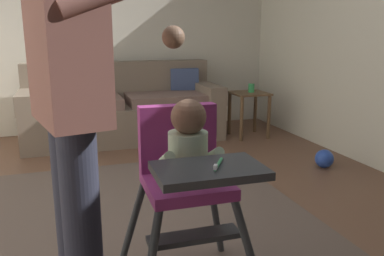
{
  "coord_description": "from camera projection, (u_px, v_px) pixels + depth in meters",
  "views": [
    {
      "loc": [
        -0.43,
        -2.19,
        1.18
      ],
      "look_at": [
        0.13,
        -0.49,
        0.75
      ],
      "focal_mm": 37.2,
      "sensor_mm": 36.0,
      "label": 1
    }
  ],
  "objects": [
    {
      "name": "ground",
      "position": [
        147.0,
        239.0,
        2.44
      ],
      "size": [
        5.96,
        7.18,
        0.1
      ],
      "primitive_type": "cube",
      "color": "brown"
    },
    {
      "name": "wall_far",
      "position": [
        96.0,
        27.0,
        4.74
      ],
      "size": [
        5.16,
        0.06,
        2.52
      ],
      "primitive_type": "cube",
      "color": "silver",
      "rests_on": "ground"
    },
    {
      "name": "area_rug",
      "position": [
        146.0,
        225.0,
        2.5
      ],
      "size": [
        2.17,
        2.54,
        0.01
      ],
      "primitive_type": "cube",
      "color": "brown",
      "rests_on": "ground"
    },
    {
      "name": "couch",
      "position": [
        124.0,
        110.0,
        4.54
      ],
      "size": [
        2.18,
        0.86,
        0.86
      ],
      "rotation": [
        0.0,
        0.0,
        -1.57
      ],
      "color": "#7A6A58",
      "rests_on": "ground"
    },
    {
      "name": "high_chair",
      "position": [
        187.0,
        165.0,
        1.73
      ],
      "size": [
        0.62,
        0.73,
        0.92
      ],
      "rotation": [
        0.0,
        0.0,
        -1.59
      ],
      "color": "#32363A",
      "rests_on": "ground"
    },
    {
      "name": "adult_standing",
      "position": [
        71.0,
        103.0,
        1.42
      ],
      "size": [
        0.59,
        0.5,
        1.65
      ],
      "rotation": [
        0.0,
        0.0,
        0.22
      ],
      "color": "#282B3A",
      "rests_on": "ground"
    },
    {
      "name": "toy_ball",
      "position": [
        324.0,
        159.0,
        3.57
      ],
      "size": [
        0.17,
        0.17,
        0.17
      ],
      "primitive_type": "sphere",
      "color": "#284CB7",
      "rests_on": "ground"
    },
    {
      "name": "side_table",
      "position": [
        249.0,
        104.0,
        4.61
      ],
      "size": [
        0.4,
        0.4,
        0.52
      ],
      "color": "brown",
      "rests_on": "ground"
    },
    {
      "name": "sippy_cup",
      "position": [
        251.0,
        88.0,
        4.57
      ],
      "size": [
        0.07,
        0.07,
        0.1
      ],
      "primitive_type": "cylinder",
      "color": "green",
      "rests_on": "side_table"
    }
  ]
}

